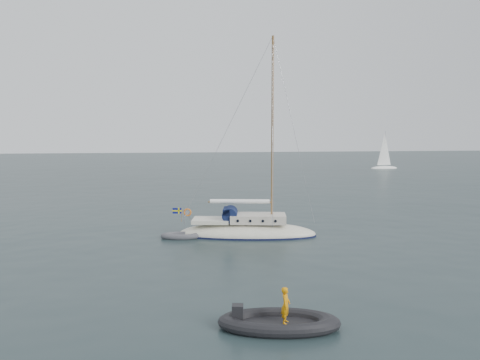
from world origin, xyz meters
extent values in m
plane|color=black|center=(0.00, 0.00, 0.00)|extent=(300.00, 300.00, 0.00)
ellipsoid|color=white|center=(-1.54, 2.43, 0.15)|extent=(8.99, 2.80, 1.50)
cube|color=beige|center=(-0.84, 2.43, 1.18)|extent=(3.59, 1.90, 0.55)
cube|color=white|center=(-3.93, 2.43, 1.02)|extent=(2.40, 1.90, 0.25)
cylinder|color=#10193D|center=(-2.69, 2.43, 1.45)|extent=(0.96, 1.65, 0.96)
cube|color=#10193D|center=(-2.89, 2.43, 1.65)|extent=(0.45, 1.65, 0.40)
cylinder|color=olive|center=(0.06, 2.43, 6.89)|extent=(0.15, 0.15, 11.98)
cylinder|color=olive|center=(0.06, 2.43, 7.49)|extent=(0.05, 2.20, 0.05)
cylinder|color=olive|center=(-2.04, 2.43, 2.25)|extent=(4.19, 0.10, 0.10)
cylinder|color=white|center=(-2.04, 2.43, 2.30)|extent=(3.90, 0.28, 0.28)
cylinder|color=#919199|center=(-5.53, 2.43, 1.45)|extent=(0.04, 2.20, 0.04)
torus|color=orange|center=(-5.58, 3.03, 1.45)|extent=(0.54, 0.10, 0.54)
cylinder|color=olive|center=(-5.88, 2.43, 1.35)|extent=(0.03, 0.03, 0.90)
cube|color=navy|center=(-6.18, 2.43, 1.65)|extent=(0.60, 0.02, 0.38)
cube|color=yellow|center=(-6.18, 2.43, 1.65)|extent=(0.62, 0.03, 0.09)
cube|color=yellow|center=(-6.07, 2.43, 1.65)|extent=(0.09, 0.03, 0.40)
cylinder|color=black|center=(-2.14, 3.39, 1.18)|extent=(0.18, 0.06, 0.18)
cylinder|color=black|center=(-2.14, 1.47, 1.18)|extent=(0.18, 0.06, 0.18)
cylinder|color=black|center=(-1.34, 3.39, 1.18)|extent=(0.18, 0.06, 0.18)
cylinder|color=black|center=(-1.34, 1.47, 1.18)|extent=(0.18, 0.06, 0.18)
cylinder|color=black|center=(-0.54, 3.39, 1.18)|extent=(0.18, 0.06, 0.18)
cylinder|color=black|center=(-0.54, 1.47, 1.18)|extent=(0.18, 0.06, 0.18)
cylinder|color=black|center=(0.26, 3.39, 1.18)|extent=(0.18, 0.06, 0.18)
cylinder|color=black|center=(0.26, 1.47, 1.18)|extent=(0.18, 0.06, 0.18)
cube|color=#55555B|center=(-5.93, 2.46, 0.11)|extent=(1.55, 0.64, 0.09)
cube|color=black|center=(-3.20, -12.29, 0.15)|extent=(2.64, 1.10, 0.13)
cube|color=black|center=(-4.63, -12.29, 0.49)|extent=(0.38, 0.38, 0.66)
imported|color=orange|center=(-2.98, -12.29, 0.83)|extent=(0.40, 0.52, 1.27)
ellipsoid|color=white|center=(36.34, 58.24, 0.05)|extent=(5.86, 1.95, 0.98)
cylinder|color=#919199|center=(36.34, 58.24, 3.91)|extent=(0.10, 0.10, 6.84)
cone|color=white|center=(36.29, 58.24, 3.91)|extent=(3.13, 3.13, 6.35)
camera|label=1|loc=(-7.15, -27.34, 6.64)|focal=35.00mm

